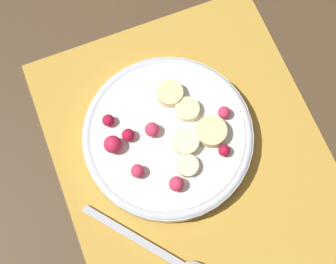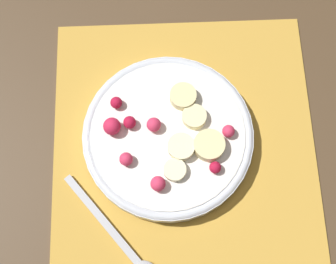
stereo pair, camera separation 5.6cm
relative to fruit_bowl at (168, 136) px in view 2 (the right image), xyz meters
name	(u,v)px [view 2 (the right image)]	position (x,y,z in m)	size (l,w,h in m)	color
ground_plane	(185,164)	(-0.03, -0.02, -0.02)	(3.00, 3.00, 0.00)	#4C3823
placemat	(185,164)	(-0.03, -0.02, -0.02)	(0.40, 0.33, 0.01)	gold
fruit_bowl	(168,136)	(0.00, 0.00, 0.00)	(0.21, 0.21, 0.04)	silver
spoon	(130,253)	(-0.14, 0.05, -0.01)	(0.14, 0.12, 0.01)	#B2B2B7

